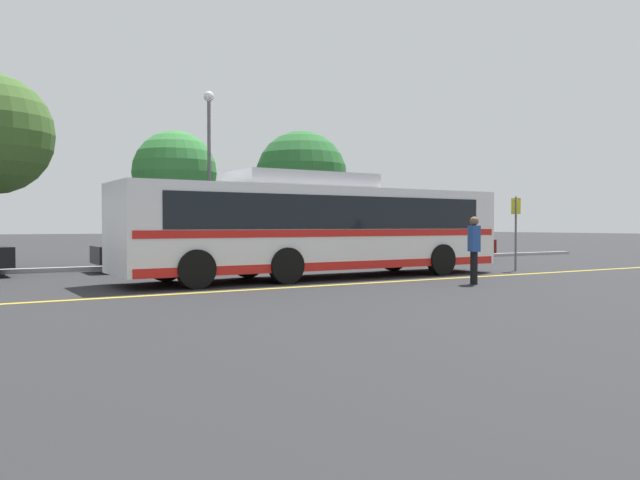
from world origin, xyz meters
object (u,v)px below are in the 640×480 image
at_px(parked_car_3, 444,244).
at_px(pedestrian_0, 474,245).
at_px(street_lamp, 209,153).
at_px(bus_stop_sign, 516,224).
at_px(tree_1, 175,173).
at_px(transit_bus, 319,226).
at_px(parked_car_1, 167,250).
at_px(tree_0, 301,177).
at_px(parked_car_2, 323,247).

bearing_deg(parked_car_3, pedestrian_0, -35.31).
bearing_deg(street_lamp, pedestrian_0, -73.64).
bearing_deg(bus_stop_sign, tree_1, -141.82).
xyz_separation_m(transit_bus, parked_car_1, (-3.07, 5.42, -0.84)).
height_order(parked_car_1, pedestrian_0, pedestrian_0).
xyz_separation_m(tree_0, tree_1, (-6.48, -0.53, -0.11)).
xyz_separation_m(parked_car_2, parked_car_3, (6.62, 0.08, 0.04)).
height_order(pedestrian_0, tree_0, tree_0).
distance_m(pedestrian_0, tree_0, 14.75).
height_order(tree_0, tree_1, tree_0).
bearing_deg(tree_1, parked_car_1, -110.84).
height_order(bus_stop_sign, tree_0, tree_0).
distance_m(street_lamp, tree_0, 6.57).
bearing_deg(parked_car_3, bus_stop_sign, -18.87).
distance_m(parked_car_3, tree_1, 12.57).
bearing_deg(tree_0, parked_car_3, -43.35).
bearing_deg(parked_car_2, tree_1, -128.53).
xyz_separation_m(parked_car_1, parked_car_2, (6.47, 0.07, -0.03)).
xyz_separation_m(parked_car_3, street_lamp, (-10.82, 1.74, 3.75)).
distance_m(transit_bus, pedestrian_0, 4.73).
distance_m(parked_car_2, street_lamp, 5.94).
bearing_deg(transit_bus, parked_car_1, -151.52).
xyz_separation_m(parked_car_2, street_lamp, (-4.20, 1.82, 3.80)).
distance_m(parked_car_2, pedestrian_0, 9.51).
bearing_deg(street_lamp, parked_car_1, -140.33).
xyz_separation_m(pedestrian_0, tree_1, (-3.94, 13.71, 2.78)).
bearing_deg(parked_car_1, street_lamp, -49.77).
xyz_separation_m(street_lamp, tree_0, (5.84, 2.96, -0.55)).
distance_m(parked_car_2, parked_car_3, 6.63).
bearing_deg(street_lamp, tree_0, 26.89).
relative_size(tree_0, tree_1, 1.10).
distance_m(transit_bus, tree_0, 11.69).
bearing_deg(parked_car_3, transit_bus, -58.07).
bearing_deg(pedestrian_0, tree_0, 14.74).
relative_size(pedestrian_0, street_lamp, 0.27).
bearing_deg(parked_car_1, parked_car_3, -88.77).
bearing_deg(transit_bus, parked_car_3, 117.99).
bearing_deg(tree_1, bus_stop_sign, -50.79).
distance_m(parked_car_3, pedestrian_0, 12.15).
height_order(parked_car_1, tree_1, tree_1).
distance_m(transit_bus, street_lamp, 7.91).
distance_m(pedestrian_0, street_lamp, 12.25).
height_order(transit_bus, parked_car_3, transit_bus).
xyz_separation_m(transit_bus, street_lamp, (-0.79, 7.30, 2.93)).
relative_size(parked_car_1, bus_stop_sign, 1.88).
xyz_separation_m(parked_car_3, tree_0, (-4.98, 4.70, 3.20)).
bearing_deg(tree_0, street_lamp, -153.11).
relative_size(parked_car_3, bus_stop_sign, 1.85).
height_order(transit_bus, pedestrian_0, transit_bus).
relative_size(parked_car_1, street_lamp, 0.71).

